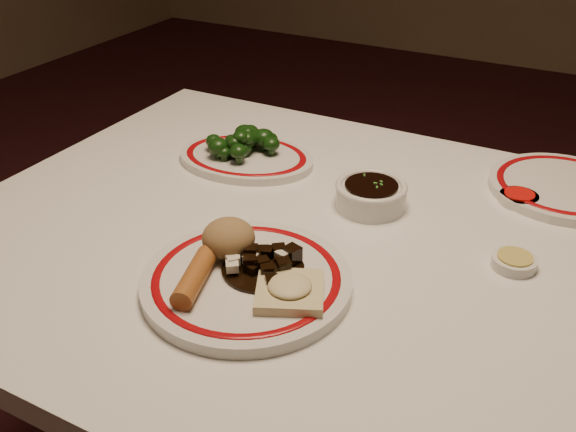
# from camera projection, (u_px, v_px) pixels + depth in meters

# --- Properties ---
(dining_table) EXTENTS (1.20, 0.90, 0.75)m
(dining_table) POSITION_uv_depth(u_px,v_px,m) (329.00, 289.00, 1.02)
(dining_table) COLOR white
(dining_table) RESTS_ON ground
(main_plate) EXTENTS (0.37, 0.37, 0.02)m
(main_plate) POSITION_uv_depth(u_px,v_px,m) (247.00, 281.00, 0.87)
(main_plate) COLOR silver
(main_plate) RESTS_ON dining_table
(rice_mound) EXTENTS (0.08, 0.08, 0.05)m
(rice_mound) POSITION_uv_depth(u_px,v_px,m) (229.00, 238.00, 0.90)
(rice_mound) COLOR #997548
(rice_mound) RESTS_ON main_plate
(spring_roll) EXTENTS (0.06, 0.11, 0.03)m
(spring_roll) POSITION_uv_depth(u_px,v_px,m) (195.00, 277.00, 0.84)
(spring_roll) COLOR #A96229
(spring_roll) RESTS_ON main_plate
(fried_wonton) EXTENTS (0.12, 0.12, 0.02)m
(fried_wonton) POSITION_uv_depth(u_px,v_px,m) (290.00, 290.00, 0.83)
(fried_wonton) COLOR beige
(fried_wonton) RESTS_ON main_plate
(stirfry_heap) EXTENTS (0.11, 0.11, 0.03)m
(stirfry_heap) POSITION_uv_depth(u_px,v_px,m) (265.00, 264.00, 0.87)
(stirfry_heap) COLOR black
(stirfry_heap) RESTS_ON main_plate
(broccoli_plate) EXTENTS (0.28, 0.25, 0.02)m
(broccoli_plate) POSITION_uv_depth(u_px,v_px,m) (246.00, 158.00, 1.21)
(broccoli_plate) COLOR silver
(broccoli_plate) RESTS_ON dining_table
(broccoli_pile) EXTENTS (0.14, 0.12, 0.05)m
(broccoli_pile) POSITION_uv_depth(u_px,v_px,m) (242.00, 141.00, 1.20)
(broccoli_pile) COLOR #23471C
(broccoli_pile) RESTS_ON broccoli_plate
(soy_bowl) EXTENTS (0.12, 0.12, 0.04)m
(soy_bowl) POSITION_uv_depth(u_px,v_px,m) (371.00, 196.00, 1.06)
(soy_bowl) COLOR silver
(soy_bowl) RESTS_ON dining_table
(sweet_sour_dish) EXTENTS (0.06, 0.06, 0.02)m
(sweet_sour_dish) POSITION_uv_depth(u_px,v_px,m) (519.00, 198.00, 1.07)
(sweet_sour_dish) COLOR silver
(sweet_sour_dish) RESTS_ON dining_table
(mustard_dish) EXTENTS (0.06, 0.06, 0.02)m
(mustard_dish) POSITION_uv_depth(u_px,v_px,m) (514.00, 262.00, 0.91)
(mustard_dish) COLOR silver
(mustard_dish) RESTS_ON dining_table
(far_plate) EXTENTS (0.33, 0.33, 0.02)m
(far_plate) POSITION_uv_depth(u_px,v_px,m) (563.00, 187.00, 1.11)
(far_plate) COLOR silver
(far_plate) RESTS_ON dining_table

